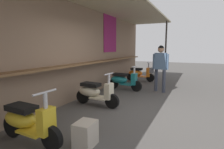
{
  "coord_description": "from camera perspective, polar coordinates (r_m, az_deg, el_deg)",
  "views": [
    {
      "loc": [
        -4.34,
        -1.56,
        1.65
      ],
      "look_at": [
        1.35,
        1.14,
        0.72
      ],
      "focal_mm": 29.19,
      "sensor_mm": 36.0,
      "label": 1
    }
  ],
  "objects": [
    {
      "name": "ground_plane",
      "position": [
        4.89,
        5.38,
        -11.35
      ],
      "size": [
        35.06,
        35.06,
        0.0
      ],
      "primitive_type": "plane",
      "color": "#474442"
    },
    {
      "name": "market_stall_facade",
      "position": [
        5.53,
        -13.18,
        9.46
      ],
      "size": [
        12.52,
        2.28,
        3.21
      ],
      "color": "#7F6651",
      "rests_on": "ground_plane"
    },
    {
      "name": "scooter_yellow",
      "position": [
        3.6,
        -25.11,
        -12.94
      ],
      "size": [
        0.46,
        1.4,
        0.97
      ],
      "rotation": [
        0.0,
        0.0,
        -1.61
      ],
      "color": "gold",
      "rests_on": "ground_plane"
    },
    {
      "name": "scooter_cream",
      "position": [
        5.27,
        -5.56,
        -5.51
      ],
      "size": [
        0.48,
        1.4,
        0.97
      ],
      "rotation": [
        0.0,
        0.0,
        -1.63
      ],
      "color": "beige",
      "rests_on": "ground_plane"
    },
    {
      "name": "scooter_teal",
      "position": [
        7.18,
        3.39,
        -1.75
      ],
      "size": [
        0.49,
        1.4,
        0.97
      ],
      "rotation": [
        0.0,
        0.0,
        -1.64
      ],
      "color": "#197075",
      "rests_on": "ground_plane"
    },
    {
      "name": "scooter_orange",
      "position": [
        9.17,
        8.39,
        0.38
      ],
      "size": [
        0.46,
        1.4,
        0.97
      ],
      "rotation": [
        0.0,
        0.0,
        -1.54
      ],
      "color": "orange",
      "rests_on": "ground_plane"
    },
    {
      "name": "shopper_with_handbag",
      "position": [
        7.01,
        14.82,
        3.33
      ],
      "size": [
        0.27,
        0.68,
        1.74
      ],
      "rotation": [
        0.0,
        0.0,
        3.08
      ],
      "color": "#383D4C",
      "rests_on": "ground_plane"
    },
    {
      "name": "merchandise_crate",
      "position": [
        3.25,
        -8.32,
        -17.97
      ],
      "size": [
        0.4,
        0.33,
        0.42
      ],
      "primitive_type": "cube",
      "rotation": [
        0.0,
        0.0,
        0.05
      ],
      "color": "#B2A899",
      "rests_on": "ground_plane"
    }
  ]
}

